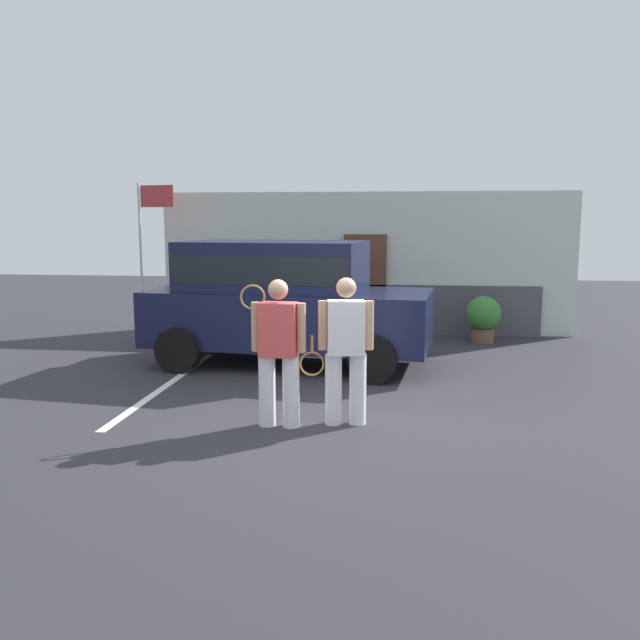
# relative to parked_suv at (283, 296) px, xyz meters

# --- Properties ---
(ground_plane) EXTENTS (40.00, 40.00, 0.00)m
(ground_plane) POSITION_rel_parked_suv_xyz_m (1.15, -3.10, -1.15)
(ground_plane) COLOR #2D2D33
(parking_stripe_0) EXTENTS (0.12, 4.40, 0.01)m
(parking_stripe_0) POSITION_rel_parked_suv_xyz_m (-1.44, -1.60, -1.14)
(parking_stripe_0) COLOR silver
(parking_stripe_0) RESTS_ON ground_plane
(house_frontage) EXTENTS (8.73, 0.40, 2.98)m
(house_frontage) POSITION_rel_parked_suv_xyz_m (1.15, 3.44, 0.26)
(house_frontage) COLOR silver
(house_frontage) RESTS_ON ground_plane
(parked_suv) EXTENTS (4.78, 2.56, 2.05)m
(parked_suv) POSITION_rel_parked_suv_xyz_m (0.00, 0.00, 0.00)
(parked_suv) COLOR #141938
(parked_suv) RESTS_ON ground_plane
(tennis_player_man) EXTENTS (0.78, 0.29, 1.72)m
(tennis_player_man) POSITION_rel_parked_suv_xyz_m (0.54, -3.31, -0.24)
(tennis_player_man) COLOR white
(tennis_player_man) RESTS_ON ground_plane
(tennis_player_woman) EXTENTS (0.90, 0.33, 1.74)m
(tennis_player_woman) POSITION_rel_parked_suv_xyz_m (1.30, -3.13, -0.25)
(tennis_player_woman) COLOR white
(tennis_player_woman) RESTS_ON ground_plane
(potted_plant_by_porch) EXTENTS (0.69, 0.69, 0.91)m
(potted_plant_by_porch) POSITION_rel_parked_suv_xyz_m (3.57, 2.51, -0.64)
(potted_plant_by_porch) COLOR brown
(potted_plant_by_porch) RESTS_ON ground_plane
(flag_pole) EXTENTS (0.80, 0.13, 3.16)m
(flag_pole) POSITION_rel_parked_suv_xyz_m (-3.34, 2.70, 1.04)
(flag_pole) COLOR silver
(flag_pole) RESTS_ON ground_plane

